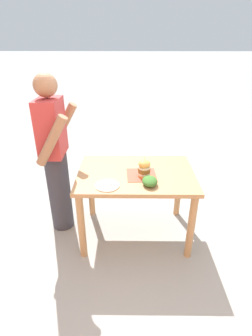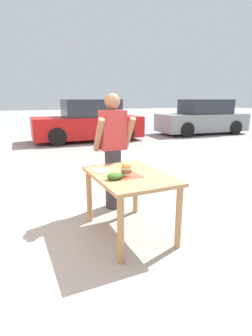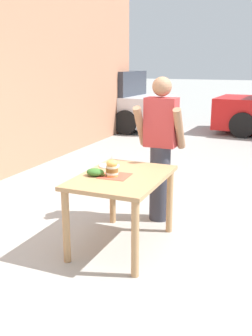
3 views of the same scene
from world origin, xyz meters
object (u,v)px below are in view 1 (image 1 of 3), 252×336
object	(u,v)px
patio_table	(136,183)
side_salad	(150,181)
sandwich	(144,168)
side_plate_with_forks	(107,185)
pickle_spear	(148,180)
diner_across_table	(55,155)

from	to	relation	value
patio_table	side_salad	world-z (taller)	side_salad
sandwich	side_plate_with_forks	bearing A→B (deg)	119.25
side_plate_with_forks	patio_table	bearing A→B (deg)	-45.05
pickle_spear	side_salad	xyz separation A→B (m)	(-0.06, -0.01, 0.02)
pickle_spear	side_salad	bearing A→B (deg)	-172.39
side_salad	diner_across_table	world-z (taller)	diner_across_table
diner_across_table	patio_table	bearing A→B (deg)	-98.84
side_salad	sandwich	bearing A→B (deg)	14.99
patio_table	side_plate_with_forks	world-z (taller)	side_plate_with_forks
sandwich	side_salad	bearing A→B (deg)	-165.01
sandwich	side_salad	size ratio (longest dim) A/B	1.12
side_plate_with_forks	diner_across_table	xyz separation A→B (m)	(0.40, 0.56, 0.12)
patio_table	side_plate_with_forks	bearing A→B (deg)	134.95
patio_table	diner_across_table	size ratio (longest dim) A/B	0.69
sandwich	patio_table	bearing A→B (deg)	45.03
patio_table	side_plate_with_forks	distance (m)	0.40
patio_table	side_plate_with_forks	xyz separation A→B (m)	(-0.27, 0.27, 0.13)
side_salad	patio_table	bearing A→B (deg)	26.56
sandwich	side_plate_with_forks	world-z (taller)	sandwich
sandwich	side_plate_with_forks	size ratio (longest dim) A/B	0.92
side_plate_with_forks	diner_across_table	world-z (taller)	diner_across_table
sandwich	side_salad	xyz separation A→B (m)	(-0.16, -0.04, -0.05)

